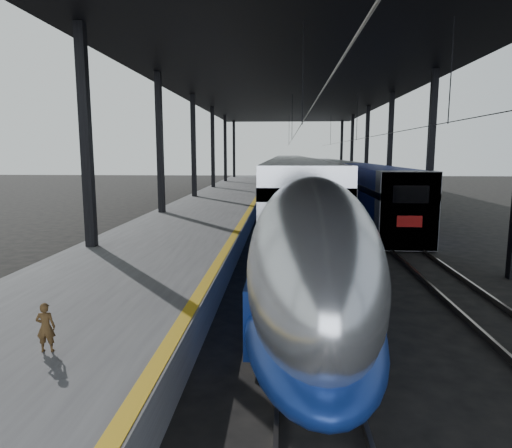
{
  "coord_description": "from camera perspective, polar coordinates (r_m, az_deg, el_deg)",
  "views": [
    {
      "loc": [
        1.36,
        -11.39,
        4.46
      ],
      "look_at": [
        0.42,
        4.35,
        2.0
      ],
      "focal_mm": 32.0,
      "sensor_mm": 36.0,
      "label": 1
    }
  ],
  "objects": [
    {
      "name": "second_train",
      "position": [
        48.19,
        10.19,
        5.63
      ],
      "size": [
        2.65,
        56.05,
        3.65
      ],
      "color": "navy",
      "rests_on": "ground"
    },
    {
      "name": "rails",
      "position": [
        31.85,
        9.05,
        0.86
      ],
      "size": [
        6.52,
        80.0,
        0.16
      ],
      "color": "slate",
      "rests_on": "ground"
    },
    {
      "name": "platform",
      "position": [
        32.01,
        -5.34,
        1.73
      ],
      "size": [
        6.0,
        80.0,
        1.0
      ],
      "primitive_type": "cube",
      "color": "#4C4C4F",
      "rests_on": "ground"
    },
    {
      "name": "canopy",
      "position": [
        31.74,
        4.57,
        17.28
      ],
      "size": [
        18.0,
        75.0,
        9.47
      ],
      "color": "black",
      "rests_on": "ground"
    },
    {
      "name": "tgv_train",
      "position": [
        37.24,
        4.42,
        4.94
      ],
      "size": [
        2.87,
        65.2,
        4.11
      ],
      "color": "#B5B7BC",
      "rests_on": "ground"
    },
    {
      "name": "ground",
      "position": [
        12.31,
        -3.22,
        -12.39
      ],
      "size": [
        160.0,
        160.0,
        0.0
      ],
      "primitive_type": "plane",
      "color": "black",
      "rests_on": "ground"
    },
    {
      "name": "child",
      "position": [
        8.96,
        -24.8,
        -11.64
      ],
      "size": [
        0.35,
        0.26,
        0.89
      ],
      "primitive_type": "imported",
      "rotation": [
        0.0,
        0.0,
        3.29
      ],
      "color": "#453017",
      "rests_on": "platform"
    },
    {
      "name": "yellow_strip",
      "position": [
        31.65,
        -0.33,
        2.61
      ],
      "size": [
        0.3,
        80.0,
        0.01
      ],
      "primitive_type": "cube",
      "color": "gold",
      "rests_on": "platform"
    }
  ]
}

